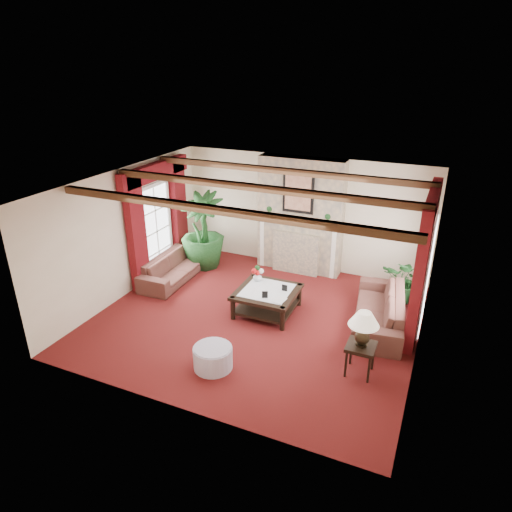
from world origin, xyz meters
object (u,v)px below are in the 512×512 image
at_px(sofa_right, 380,304).
at_px(side_table, 360,359).
at_px(coffee_table, 267,301).
at_px(sofa_left, 173,264).
at_px(ottoman, 213,358).
at_px(potted_palm, 203,246).

xyz_separation_m(sofa_right, side_table, (-0.02, -1.64, -0.17)).
bearing_deg(sofa_right, side_table, -8.40).
bearing_deg(sofa_right, coffee_table, -86.32).
relative_size(sofa_left, coffee_table, 1.68).
height_order(sofa_left, sofa_right, sofa_right).
relative_size(sofa_left, ottoman, 3.05).
distance_m(potted_palm, side_table, 5.13).
relative_size(sofa_right, coffee_table, 1.95).
height_order(sofa_left, coffee_table, sofa_left).
relative_size(sofa_right, ottoman, 3.54).
bearing_deg(potted_palm, ottoman, -58.24).
height_order(sofa_right, side_table, sofa_right).
relative_size(coffee_table, side_table, 2.20).
xyz_separation_m(coffee_table, ottoman, (-0.12, -2.03, -0.05)).
bearing_deg(side_table, ottoman, -159.76).
relative_size(coffee_table, ottoman, 1.81).
bearing_deg(sofa_left, coffee_table, -103.12).
xyz_separation_m(coffee_table, side_table, (2.11, -1.20, 0.03)).
relative_size(sofa_right, potted_palm, 1.22).
height_order(potted_palm, ottoman, potted_palm).
relative_size(sofa_right, side_table, 4.30).
distance_m(potted_palm, ottoman, 4.10).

